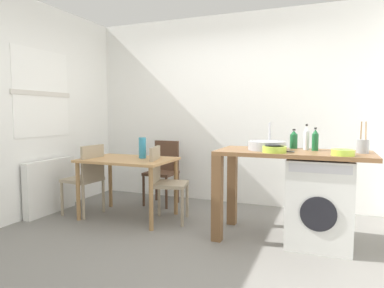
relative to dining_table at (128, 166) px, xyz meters
The scene contains 20 objects.
ground_plane 1.27m from the dining_table, 28.03° to the right, with size 5.46×5.46×0.00m, color slate.
wall_back 1.72m from the dining_table, 51.77° to the left, with size 4.60×0.10×2.70m, color white.
wall_window_side 1.47m from the dining_table, 156.46° to the right, with size 0.12×3.80×2.70m.
radiator 1.11m from the dining_table, 168.31° to the right, with size 0.10×0.80×0.70m, color white.
dining_table is the anchor object (origin of this frame).
chair_person_seat 0.57m from the dining_table, 169.01° to the right, with size 0.43×0.43×0.90m.
chair_opposite 0.50m from the dining_table, ahead, with size 0.48×0.48×0.90m.
chair_spare_by_wall 0.79m from the dining_table, 82.47° to the left, with size 0.41×0.41×0.90m.
kitchen_counter 1.76m from the dining_table, ahead, with size 1.50×0.68×0.92m.
washing_machine 2.24m from the dining_table, ahead, with size 0.60×0.61×0.86m.
sink_basin 1.74m from the dining_table, ahead, with size 0.38×0.38×0.09m, color #9EA0A5.
tap 1.76m from the dining_table, ahead, with size 0.02×0.02×0.28m, color #B2B2B7.
bottle_tall_green 2.00m from the dining_table, ahead, with size 0.08×0.08×0.21m.
bottle_squat_brown 2.13m from the dining_table, ahead, with size 0.06×0.06×0.27m.
bottle_clear_small 2.21m from the dining_table, ahead, with size 0.06×0.06×0.24m.
mixing_bowl 1.86m from the dining_table, ahead, with size 0.23×0.23×0.06m.
utensil_crock 2.62m from the dining_table, ahead, with size 0.11×0.11×0.30m.
colander 2.46m from the dining_table, ahead, with size 0.20×0.20×0.06m.
vase 0.29m from the dining_table, 33.69° to the left, with size 0.09×0.09×0.26m, color teal.
scissors 1.95m from the dining_table, ahead, with size 0.15×0.06×0.01m.
Camera 1 is at (1.32, -3.08, 1.29)m, focal length 31.93 mm.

